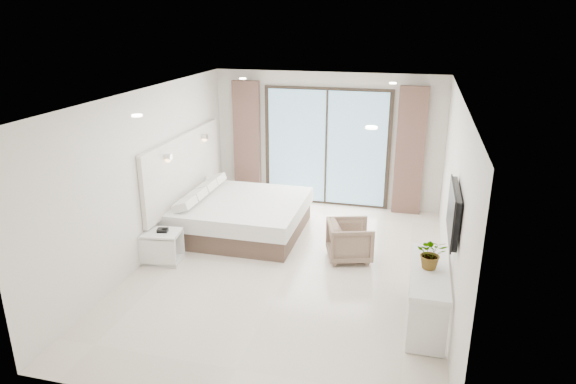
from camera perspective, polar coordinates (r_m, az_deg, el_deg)
name	(u,v)px	position (r m, az deg, el deg)	size (l,w,h in m)	color
ground	(289,270)	(8.03, 0.13, -8.67)	(6.20, 6.20, 0.00)	beige
room_shell	(290,157)	(8.28, 0.26, 3.96)	(4.62, 6.22, 2.72)	silver
bed	(241,216)	(9.28, -5.29, -2.63)	(2.19, 2.09, 0.75)	brown
nightstand	(163,247)	(8.42, -13.74, -5.93)	(0.61, 0.53, 0.51)	white
phone	(163,230)	(8.31, -13.76, -4.14)	(0.16, 0.13, 0.05)	black
console_desk	(429,285)	(6.73, 15.35, -9.91)	(0.46, 1.49, 0.77)	white
plant	(431,256)	(6.60, 15.63, -6.91)	(0.36, 0.40, 0.32)	#33662D
armchair	(350,239)	(8.30, 6.88, -5.19)	(0.67, 0.63, 0.69)	#8B715B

